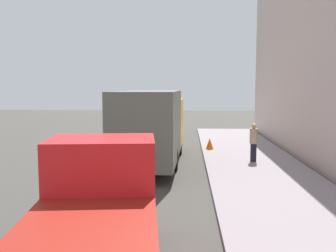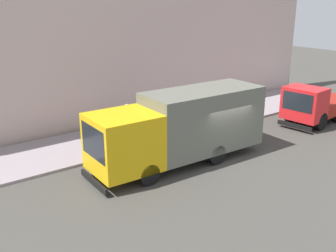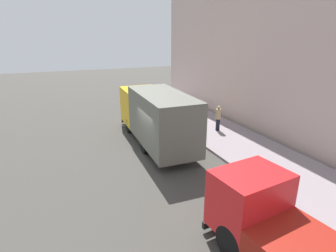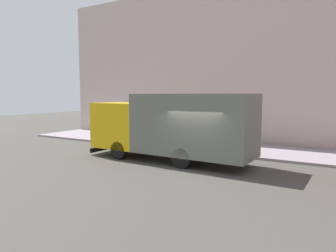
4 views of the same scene
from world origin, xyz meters
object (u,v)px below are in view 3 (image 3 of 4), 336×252
Objects in this scene: small_flatbed_truck at (281,232)px; traffic_cone_orange at (174,116)px; large_utility_truck at (155,115)px; pedestrian_walking at (218,118)px.

traffic_cone_orange is at bearing 71.80° from small_flatbed_truck.
pedestrian_walking is at bearing 3.72° from large_utility_truck.
pedestrian_walking is (4.55, 10.08, -0.10)m from small_flatbed_truck.
small_flatbed_truck is at bearing -101.96° from traffic_cone_orange.
large_utility_truck is 14.34× the size of traffic_cone_orange.
small_flatbed_truck reaches higher than traffic_cone_orange.
large_utility_truck is 9.95m from small_flatbed_truck.
large_utility_truck is at bearing -128.96° from traffic_cone_orange.
large_utility_truck reaches higher than traffic_cone_orange.
small_flatbed_truck is at bearing -62.99° from pedestrian_walking.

